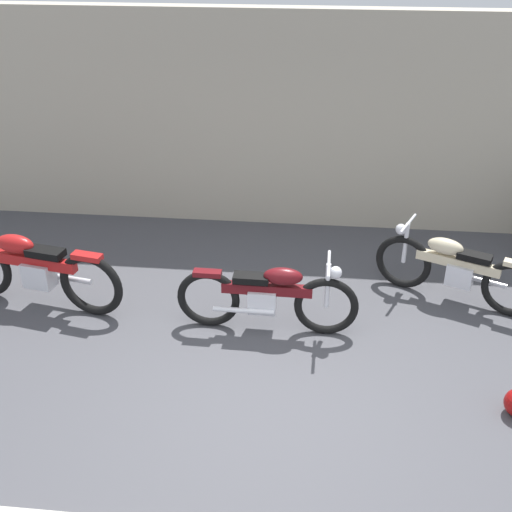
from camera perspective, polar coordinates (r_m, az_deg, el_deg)
name	(u,v)px	position (r m, az deg, el deg)	size (l,w,h in m)	color
ground_plane	(272,409)	(6.11, 1.43, -13.43)	(40.00, 40.00, 0.00)	#47474C
building_wall	(298,122)	(8.97, 3.72, 11.82)	(18.00, 0.30, 2.96)	#B2A893
motorcycle_cream	(455,269)	(7.72, 17.31, -1.10)	(1.80, 0.93, 0.87)	black
motorcycle_red	(33,268)	(7.70, -19.23, -1.04)	(2.17, 0.69, 0.98)	black
motorcycle_maroon	(268,296)	(6.86, 1.10, -3.61)	(1.96, 0.55, 0.88)	black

